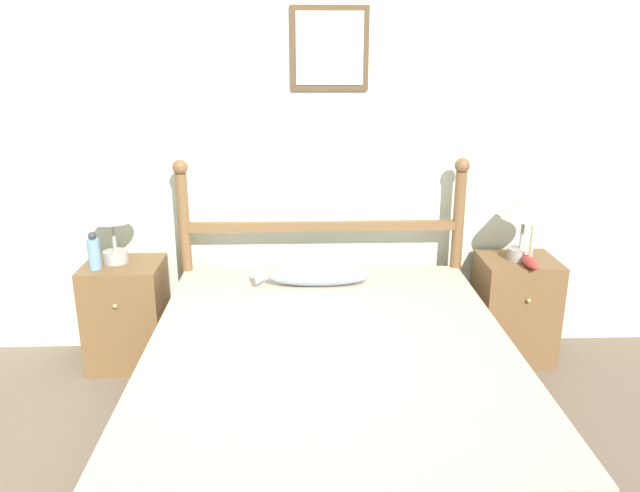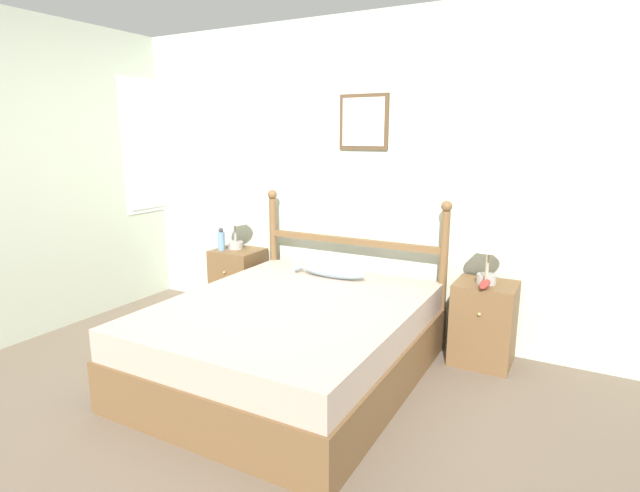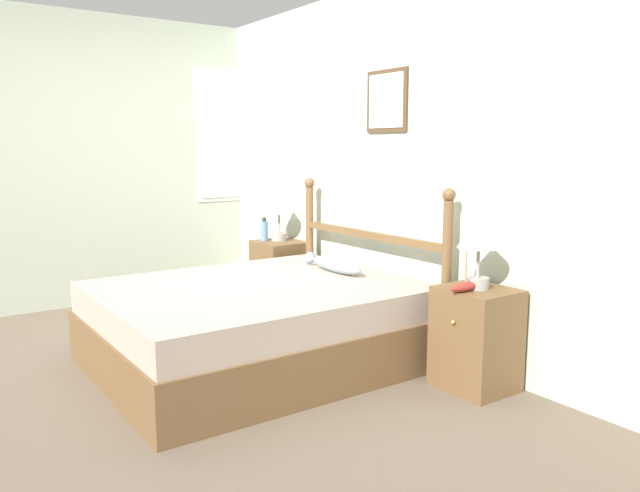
% 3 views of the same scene
% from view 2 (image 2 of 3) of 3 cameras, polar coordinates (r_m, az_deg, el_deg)
% --- Properties ---
extents(ground_plane, '(16.00, 16.00, 0.00)m').
position_cam_2_polar(ground_plane, '(3.17, -11.47, -18.49)').
color(ground_plane, brown).
extents(wall_back, '(6.40, 0.08, 2.55)m').
position_cam_2_polar(wall_back, '(4.20, 3.17, 7.81)').
color(wall_back, beige).
rests_on(wall_back, ground_plane).
extents(bed, '(1.60, 1.95, 0.53)m').
position_cam_2_polar(bed, '(3.45, -3.31, -10.72)').
color(bed, brown).
rests_on(bed, ground_plane).
extents(headboard, '(1.62, 0.08, 1.16)m').
position_cam_2_polar(headboard, '(4.11, 3.56, -1.14)').
color(headboard, brown).
rests_on(headboard, ground_plane).
extents(nightstand_left, '(0.42, 0.39, 0.60)m').
position_cam_2_polar(nightstand_left, '(4.69, -9.29, -3.99)').
color(nightstand_left, brown).
rests_on(nightstand_left, ground_plane).
extents(nightstand_right, '(0.42, 0.39, 0.60)m').
position_cam_2_polar(nightstand_right, '(3.82, 18.18, -8.38)').
color(nightstand_right, brown).
rests_on(nightstand_right, ground_plane).
extents(table_lamp_left, '(0.25, 0.25, 0.39)m').
position_cam_2_polar(table_lamp_left, '(4.60, -9.72, 3.10)').
color(table_lamp_left, gray).
rests_on(table_lamp_left, nightstand_left).
extents(table_lamp_right, '(0.25, 0.25, 0.39)m').
position_cam_2_polar(table_lamp_right, '(3.65, 18.75, 0.15)').
color(table_lamp_right, gray).
rests_on(table_lamp_right, nightstand_right).
extents(bottle, '(0.07, 0.07, 0.21)m').
position_cam_2_polar(bottle, '(4.61, -11.23, 0.68)').
color(bottle, '#668CB2').
rests_on(bottle, nightstand_left).
extents(model_boat, '(0.06, 0.23, 0.23)m').
position_cam_2_polar(model_boat, '(3.60, 18.32, -4.11)').
color(model_boat, maroon).
rests_on(model_boat, nightstand_right).
extents(fish_pillow, '(0.60, 0.11, 0.11)m').
position_cam_2_polar(fish_pillow, '(3.91, 1.17, -2.87)').
color(fish_pillow, '#8499A3').
rests_on(fish_pillow, bed).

